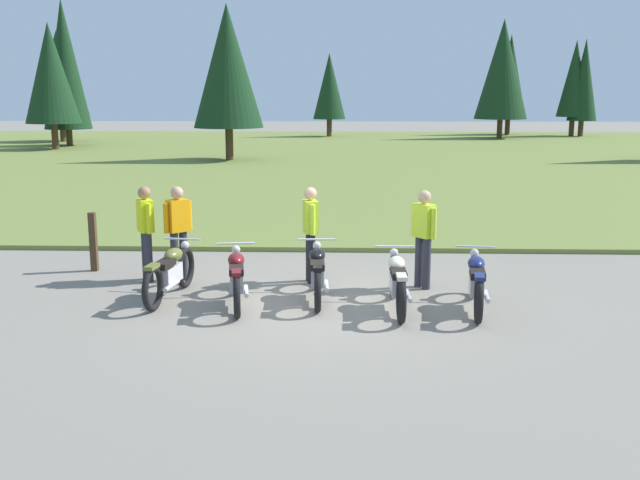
{
  "coord_description": "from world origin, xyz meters",
  "views": [
    {
      "loc": [
        0.4,
        -11.23,
        3.29
      ],
      "look_at": [
        0.0,
        0.6,
        0.9
      ],
      "focal_mm": 41.64,
      "sensor_mm": 36.0,
      "label": 1
    }
  ],
  "objects_px": {
    "motorcycle_black": "(317,273)",
    "motorcycle_navy": "(476,282)",
    "rider_in_hivis_vest": "(178,228)",
    "rider_checking_bike": "(311,229)",
    "motorcycle_maroon": "(237,277)",
    "rider_with_back_turned": "(424,233)",
    "motorcycle_olive": "(170,272)",
    "rider_near_row_end": "(146,228)",
    "trail_marker_post": "(93,242)",
    "motorcycle_cream": "(397,281)"
  },
  "relations": [
    {
      "from": "motorcycle_olive",
      "to": "motorcycle_navy",
      "type": "height_order",
      "value": "same"
    },
    {
      "from": "motorcycle_maroon",
      "to": "rider_near_row_end",
      "type": "height_order",
      "value": "rider_near_row_end"
    },
    {
      "from": "trail_marker_post",
      "to": "rider_checking_bike",
      "type": "bearing_deg",
      "value": -9.69
    },
    {
      "from": "rider_in_hivis_vest",
      "to": "rider_with_back_turned",
      "type": "bearing_deg",
      "value": -4.88
    },
    {
      "from": "rider_in_hivis_vest",
      "to": "rider_with_back_turned",
      "type": "relative_size",
      "value": 1.0
    },
    {
      "from": "motorcycle_navy",
      "to": "rider_near_row_end",
      "type": "distance_m",
      "value": 5.72
    },
    {
      "from": "rider_with_back_turned",
      "to": "rider_near_row_end",
      "type": "relative_size",
      "value": 1.0
    },
    {
      "from": "rider_near_row_end",
      "to": "motorcycle_navy",
      "type": "bearing_deg",
      "value": -16.09
    },
    {
      "from": "motorcycle_olive",
      "to": "rider_with_back_turned",
      "type": "relative_size",
      "value": 1.25
    },
    {
      "from": "rider_in_hivis_vest",
      "to": "rider_checking_bike",
      "type": "height_order",
      "value": "same"
    },
    {
      "from": "motorcycle_black",
      "to": "rider_in_hivis_vest",
      "type": "distance_m",
      "value": 2.75
    },
    {
      "from": "motorcycle_maroon",
      "to": "motorcycle_black",
      "type": "xyz_separation_m",
      "value": [
        1.24,
        0.36,
        0.0
      ]
    },
    {
      "from": "trail_marker_post",
      "to": "rider_in_hivis_vest",
      "type": "bearing_deg",
      "value": -20.95
    },
    {
      "from": "motorcycle_olive",
      "to": "rider_near_row_end",
      "type": "height_order",
      "value": "rider_near_row_end"
    },
    {
      "from": "motorcycle_black",
      "to": "rider_near_row_end",
      "type": "distance_m",
      "value": 3.26
    },
    {
      "from": "motorcycle_navy",
      "to": "rider_near_row_end",
      "type": "relative_size",
      "value": 1.26
    },
    {
      "from": "rider_in_hivis_vest",
      "to": "rider_near_row_end",
      "type": "distance_m",
      "value": 0.56
    },
    {
      "from": "motorcycle_maroon",
      "to": "rider_near_row_end",
      "type": "relative_size",
      "value": 1.25
    },
    {
      "from": "motorcycle_black",
      "to": "motorcycle_navy",
      "type": "xyz_separation_m",
      "value": [
        2.44,
        -0.49,
        0.0
      ]
    },
    {
      "from": "motorcycle_cream",
      "to": "motorcycle_navy",
      "type": "distance_m",
      "value": 1.2
    },
    {
      "from": "rider_with_back_turned",
      "to": "trail_marker_post",
      "type": "height_order",
      "value": "rider_with_back_turned"
    },
    {
      "from": "motorcycle_maroon",
      "to": "rider_in_hivis_vest",
      "type": "relative_size",
      "value": 1.25
    },
    {
      "from": "motorcycle_navy",
      "to": "trail_marker_post",
      "type": "distance_m",
      "value": 7.03
    },
    {
      "from": "motorcycle_navy",
      "to": "rider_with_back_turned",
      "type": "distance_m",
      "value": 1.5
    },
    {
      "from": "motorcycle_navy",
      "to": "rider_with_back_turned",
      "type": "bearing_deg",
      "value": 119.05
    },
    {
      "from": "motorcycle_black",
      "to": "motorcycle_cream",
      "type": "bearing_deg",
      "value": -22.85
    },
    {
      "from": "motorcycle_olive",
      "to": "motorcycle_black",
      "type": "xyz_separation_m",
      "value": [
        2.36,
        0.04,
        0.0
      ]
    },
    {
      "from": "motorcycle_cream",
      "to": "motorcycle_maroon",
      "type": "bearing_deg",
      "value": 176.31
    },
    {
      "from": "motorcycle_black",
      "to": "rider_checking_bike",
      "type": "distance_m",
      "value": 1.2
    },
    {
      "from": "motorcycle_maroon",
      "to": "motorcycle_navy",
      "type": "relative_size",
      "value": 1.0
    },
    {
      "from": "motorcycle_maroon",
      "to": "rider_with_back_turned",
      "type": "relative_size",
      "value": 1.25
    },
    {
      "from": "motorcycle_cream",
      "to": "rider_in_hivis_vest",
      "type": "bearing_deg",
      "value": 156.33
    },
    {
      "from": "motorcycle_black",
      "to": "rider_checking_bike",
      "type": "relative_size",
      "value": 1.26
    },
    {
      "from": "motorcycle_cream",
      "to": "rider_checking_bike",
      "type": "bearing_deg",
      "value": 131.12
    },
    {
      "from": "motorcycle_cream",
      "to": "rider_in_hivis_vest",
      "type": "distance_m",
      "value": 4.08
    },
    {
      "from": "motorcycle_olive",
      "to": "rider_in_hivis_vest",
      "type": "xyz_separation_m",
      "value": [
        -0.11,
        1.14,
        0.51
      ]
    },
    {
      "from": "rider_in_hivis_vest",
      "to": "motorcycle_maroon",
      "type": "bearing_deg",
      "value": -50.13
    },
    {
      "from": "motorcycle_navy",
      "to": "rider_checking_bike",
      "type": "relative_size",
      "value": 1.26
    },
    {
      "from": "motorcycle_navy",
      "to": "trail_marker_post",
      "type": "height_order",
      "value": "trail_marker_post"
    },
    {
      "from": "trail_marker_post",
      "to": "motorcycle_maroon",
      "type": "bearing_deg",
      "value": -35.7
    },
    {
      "from": "motorcycle_cream",
      "to": "motorcycle_navy",
      "type": "bearing_deg",
      "value": 1.31
    },
    {
      "from": "motorcycle_cream",
      "to": "trail_marker_post",
      "type": "bearing_deg",
      "value": 157.19
    },
    {
      "from": "rider_in_hivis_vest",
      "to": "trail_marker_post",
      "type": "distance_m",
      "value": 1.91
    },
    {
      "from": "rider_in_hivis_vest",
      "to": "rider_with_back_turned",
      "type": "height_order",
      "value": "same"
    },
    {
      "from": "motorcycle_olive",
      "to": "motorcycle_navy",
      "type": "distance_m",
      "value": 4.82
    },
    {
      "from": "motorcycle_cream",
      "to": "rider_in_hivis_vest",
      "type": "relative_size",
      "value": 1.26
    },
    {
      "from": "rider_in_hivis_vest",
      "to": "rider_with_back_turned",
      "type": "xyz_separation_m",
      "value": [
        4.22,
        -0.36,
        0.0
      ]
    },
    {
      "from": "motorcycle_black",
      "to": "motorcycle_navy",
      "type": "height_order",
      "value": "same"
    },
    {
      "from": "rider_with_back_turned",
      "to": "rider_in_hivis_vest",
      "type": "bearing_deg",
      "value": 175.12
    },
    {
      "from": "motorcycle_navy",
      "to": "rider_near_row_end",
      "type": "bearing_deg",
      "value": 163.91
    }
  ]
}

